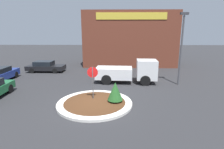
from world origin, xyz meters
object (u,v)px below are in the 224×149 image
(utility_truck, at_px, (129,72))
(parked_sedan_black, at_px, (46,66))
(parked_sedan_blue, at_px, (0,74))
(light_pole, at_px, (182,44))
(stop_sign, at_px, (93,77))

(utility_truck, distance_m, parked_sedan_black, 11.22)
(parked_sedan_blue, bearing_deg, parked_sedan_black, -34.65)
(utility_truck, bearing_deg, parked_sedan_black, 158.90)
(parked_sedan_black, height_order, light_pole, light_pole)
(light_pole, bearing_deg, parked_sedan_blue, 177.37)
(utility_truck, height_order, parked_sedan_black, utility_truck)
(parked_sedan_blue, bearing_deg, stop_sign, -118.67)
(utility_truck, bearing_deg, stop_sign, -117.42)
(stop_sign, height_order, light_pole, light_pole)
(parked_sedan_blue, xyz_separation_m, light_pole, (17.71, -0.81, 3.10))
(utility_truck, height_order, parked_sedan_blue, utility_truck)
(parked_sedan_blue, distance_m, parked_sedan_black, 5.38)
(parked_sedan_black, bearing_deg, stop_sign, -52.08)
(utility_truck, xyz_separation_m, parked_sedan_blue, (-13.05, 0.18, -0.37))
(utility_truck, distance_m, light_pole, 5.43)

